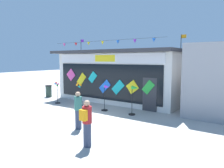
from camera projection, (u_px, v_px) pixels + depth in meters
ground_plane at (76, 114)px, 11.99m from camera, size 80.00×80.00×0.00m
kite_shop_building at (123, 75)px, 16.25m from camera, size 9.56×5.25×4.79m
wind_spinner_far_left at (57, 92)px, 14.87m from camera, size 0.37×0.37×1.55m
wind_spinner_left at (79, 93)px, 14.06m from camera, size 0.37×0.37×1.59m
wind_spinner_center_left at (106, 96)px, 12.70m from camera, size 0.62×0.39×1.56m
wind_spinner_center_right at (134, 96)px, 11.70m from camera, size 0.59×0.37×1.65m
person_near_camera at (78, 110)px, 9.44m from camera, size 0.34×0.34×1.68m
person_mid_plaza at (87, 122)px, 7.48m from camera, size 0.34×0.46×1.68m
trash_bin at (49, 91)px, 17.50m from camera, size 0.52×0.52×0.97m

